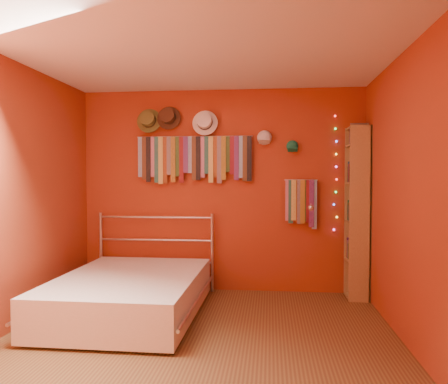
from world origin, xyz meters
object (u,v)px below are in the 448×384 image
(bookshelf, at_px, (361,211))
(bed, at_px, (130,294))
(tie_rack, at_px, (194,157))
(reading_lamp, at_px, (311,208))

(bookshelf, bearing_deg, bed, -160.15)
(bookshelf, height_order, bed, bookshelf)
(bookshelf, xyz_separation_m, bed, (-2.47, -0.89, -0.79))
(tie_rack, bearing_deg, bookshelf, -4.44)
(reading_lamp, height_order, bookshelf, bookshelf)
(reading_lamp, distance_m, bed, 2.25)
(bookshelf, bearing_deg, tie_rack, 175.56)
(bed, bearing_deg, tie_rack, 65.93)
(reading_lamp, relative_size, bed, 0.15)
(reading_lamp, bearing_deg, tie_rack, 173.36)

